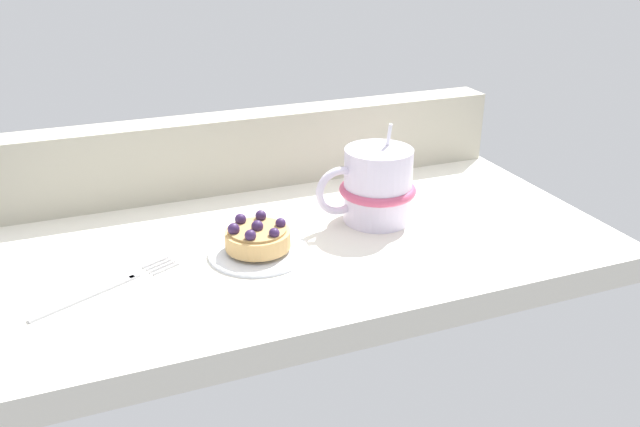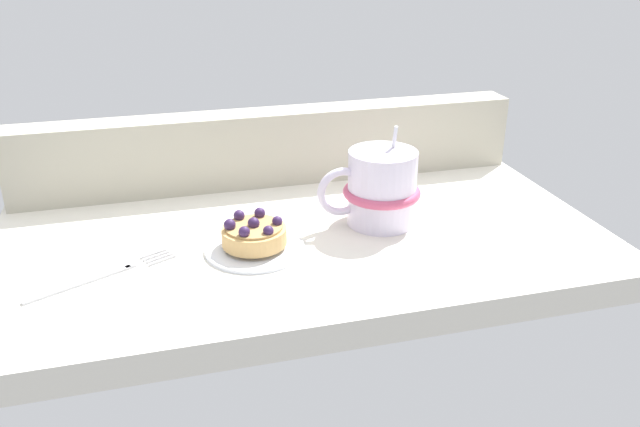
{
  "view_description": "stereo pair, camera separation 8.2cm",
  "coord_description": "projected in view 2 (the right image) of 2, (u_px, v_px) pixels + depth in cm",
  "views": [
    {
      "loc": [
        -25.37,
        -71.41,
        36.78
      ],
      "look_at": [
        2.05,
        -1.61,
        3.02
      ],
      "focal_mm": 36.74,
      "sensor_mm": 36.0,
      "label": 1
    },
    {
      "loc": [
        -17.57,
        -73.99,
        36.78
      ],
      "look_at": [
        2.05,
        -1.61,
        3.02
      ],
      "focal_mm": 36.74,
      "sensor_mm": 36.0,
      "label": 2
    }
  ],
  "objects": [
    {
      "name": "dessert_fork",
      "position": [
        104.0,
        274.0,
        0.74
      ],
      "size": [
        16.45,
        9.0,
        0.6
      ],
      "color": "#B7B7BC",
      "rests_on": "ground_plane"
    },
    {
      "name": "window_rail_back",
      "position": [
        272.0,
        147.0,
        0.99
      ],
      "size": [
        75.37,
        5.55,
        11.0
      ],
      "primitive_type": "cube",
      "color": "#B2AD99",
      "rests_on": "ground_plane"
    },
    {
      "name": "raspberry_tart",
      "position": [
        254.0,
        233.0,
        0.79
      ],
      "size": [
        7.85,
        7.85,
        3.5
      ],
      "color": "tan",
      "rests_on": "dessert_plate"
    },
    {
      "name": "dessert_plate",
      "position": [
        255.0,
        247.0,
        0.79
      ],
      "size": [
        12.07,
        12.07,
        0.96
      ],
      "color": "silver",
      "rests_on": "ground_plane"
    },
    {
      "name": "coffee_mug",
      "position": [
        379.0,
        187.0,
        0.85
      ],
      "size": [
        13.8,
        10.16,
        12.93
      ],
      "color": "silver",
      "rests_on": "ground_plane"
    },
    {
      "name": "ground_plane",
      "position": [
        302.0,
        244.0,
        0.85
      ],
      "size": [
        76.91,
        42.87,
        3.49
      ],
      "primitive_type": "cube",
      "color": "silver"
    }
  ]
}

